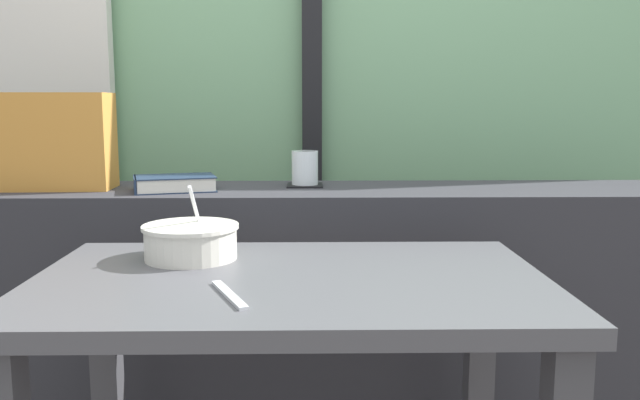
{
  "coord_description": "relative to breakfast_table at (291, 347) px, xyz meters",
  "views": [
    {
      "loc": [
        -0.02,
        -1.25,
        1.06
      ],
      "look_at": [
        0.01,
        0.42,
        0.81
      ],
      "focal_mm": 37.01,
      "sensor_mm": 36.0,
      "label": 1
    }
  ],
  "objects": [
    {
      "name": "coaster_square",
      "position": [
        0.02,
        0.64,
        0.23
      ],
      "size": [
        0.1,
        0.1,
        0.0
      ],
      "primitive_type": "cube",
      "color": "black",
      "rests_on": "dark_console_ledge"
    },
    {
      "name": "breakfast_table",
      "position": [
        0.0,
        0.0,
        0.0
      ],
      "size": [
        0.96,
        0.6,
        0.74
      ],
      "color": "#414145",
      "rests_on": "ground"
    },
    {
      "name": "curtain_left_panel",
      "position": [
        -0.93,
        1.14,
        0.65
      ],
      "size": [
        0.56,
        0.06,
        2.5
      ],
      "primitive_type": "cube",
      "color": "silver",
      "rests_on": "ground"
    },
    {
      "name": "juice_glass",
      "position": [
        0.02,
        0.64,
        0.28
      ],
      "size": [
        0.07,
        0.07,
        0.09
      ],
      "color": "white",
      "rests_on": "coaster_square"
    },
    {
      "name": "closed_book",
      "position": [
        -0.33,
        0.55,
        0.25
      ],
      "size": [
        0.24,
        0.19,
        0.04
      ],
      "color": "#1E2D47",
      "rests_on": "dark_console_ledge"
    },
    {
      "name": "soup_bowl",
      "position": [
        -0.21,
        0.14,
        0.18
      ],
      "size": [
        0.2,
        0.2,
        0.16
      ],
      "color": "silver",
      "rests_on": "breakfast_table"
    },
    {
      "name": "throw_pillow",
      "position": [
        -0.66,
        0.59,
        0.36
      ],
      "size": [
        0.32,
        0.15,
        0.26
      ],
      "primitive_type": "cube",
      "rotation": [
        0.0,
        0.0,
        0.03
      ],
      "color": "#D18938",
      "rests_on": "dark_console_ledge"
    },
    {
      "name": "outdoor_backdrop",
      "position": [
        0.06,
        1.24,
        0.8
      ],
      "size": [
        4.8,
        0.08,
        2.8
      ],
      "primitive_type": "cube",
      "color": "#7AAD7F",
      "rests_on": "ground"
    },
    {
      "name": "dark_console_ledge",
      "position": [
        0.06,
        0.59,
        -0.18
      ],
      "size": [
        2.8,
        0.36,
        0.83
      ],
      "primitive_type": "cube",
      "color": "#2D2D33",
      "rests_on": "ground"
    },
    {
      "name": "window_divider_post",
      "position": [
        0.05,
        1.17,
        0.7
      ],
      "size": [
        0.07,
        0.05,
        2.6
      ],
      "primitive_type": "cube",
      "color": "black",
      "rests_on": "ground"
    },
    {
      "name": "fork_utensil",
      "position": [
        -0.1,
        -0.13,
        0.14
      ],
      "size": [
        0.08,
        0.16,
        0.01
      ],
      "primitive_type": "cube",
      "rotation": [
        0.0,
        0.0,
        0.4
      ],
      "color": "silver",
      "rests_on": "breakfast_table"
    }
  ]
}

